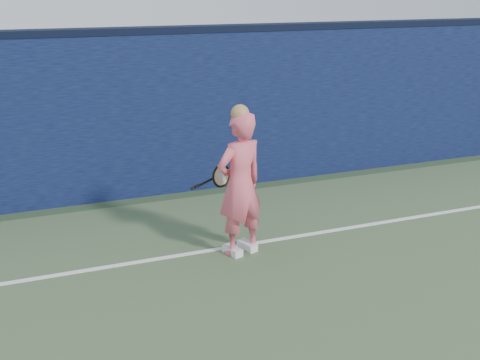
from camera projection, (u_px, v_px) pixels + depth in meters
name	position (u px, v px, depth m)	size (l,w,h in m)	color
backstop_wall	(212.00, 111.00, 9.72)	(24.00, 0.40, 2.50)	#0C0C36
wall_cap	(211.00, 29.00, 9.31)	(24.00, 0.42, 0.10)	black
player	(240.00, 184.00, 7.28)	(0.75, 0.61, 1.88)	#EB5B70
racket	(219.00, 177.00, 7.59)	(0.57, 0.17, 0.31)	black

